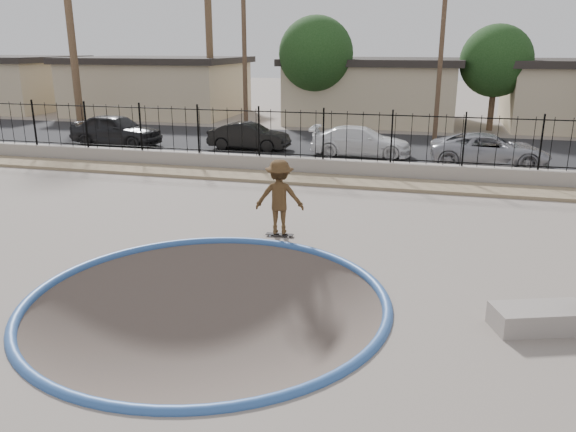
% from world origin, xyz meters
% --- Properties ---
extents(ground, '(120.00, 120.00, 2.20)m').
position_xyz_m(ground, '(0.00, 12.00, -1.10)').
color(ground, slate).
rests_on(ground, ground).
extents(bowl_pit, '(6.84, 6.84, 1.80)m').
position_xyz_m(bowl_pit, '(0.00, -1.00, 0.00)').
color(bowl_pit, '#4D423B').
rests_on(bowl_pit, ground).
extents(coping_ring, '(7.04, 7.04, 0.20)m').
position_xyz_m(coping_ring, '(0.00, -1.00, 0.00)').
color(coping_ring, '#2E5597').
rests_on(coping_ring, ground).
extents(rock_strip, '(42.00, 1.60, 0.11)m').
position_xyz_m(rock_strip, '(0.00, 9.20, 0.06)').
color(rock_strip, '#9C8C66').
rests_on(rock_strip, ground).
extents(retaining_wall, '(42.00, 0.45, 0.60)m').
position_xyz_m(retaining_wall, '(0.00, 10.30, 0.30)').
color(retaining_wall, gray).
rests_on(retaining_wall, ground).
extents(fence, '(40.00, 0.04, 1.80)m').
position_xyz_m(fence, '(0.00, 10.30, 1.50)').
color(fence, black).
rests_on(fence, retaining_wall).
extents(street, '(90.00, 8.00, 0.04)m').
position_xyz_m(street, '(0.00, 17.00, 0.02)').
color(street, black).
rests_on(street, ground).
extents(house_west_far, '(10.60, 8.60, 3.90)m').
position_xyz_m(house_west_far, '(-28.00, 26.50, 1.97)').
color(house_west_far, '#C0AF89').
rests_on(house_west_far, ground).
extents(house_west, '(11.60, 8.60, 3.90)m').
position_xyz_m(house_west, '(-15.00, 26.50, 1.97)').
color(house_west, '#C0AF89').
rests_on(house_west, ground).
extents(house_center, '(10.60, 8.60, 3.90)m').
position_xyz_m(house_center, '(0.00, 26.50, 1.97)').
color(house_center, '#C0AF89').
rests_on(house_center, ground).
extents(palm_mid, '(2.30, 2.30, 9.30)m').
position_xyz_m(palm_mid, '(-10.00, 24.00, 6.69)').
color(palm_mid, brown).
rests_on(palm_mid, ground).
extents(utility_pole_left, '(1.70, 0.24, 9.00)m').
position_xyz_m(utility_pole_left, '(-6.00, 19.00, 4.70)').
color(utility_pole_left, '#473323').
rests_on(utility_pole_left, ground).
extents(utility_pole_mid, '(1.70, 0.24, 9.50)m').
position_xyz_m(utility_pole_mid, '(4.00, 19.00, 4.96)').
color(utility_pole_mid, '#473323').
rests_on(utility_pole_mid, ground).
extents(street_tree_left, '(4.32, 4.32, 6.36)m').
position_xyz_m(street_tree_left, '(-3.00, 23.00, 4.19)').
color(street_tree_left, '#473323').
rests_on(street_tree_left, ground).
extents(street_tree_mid, '(3.96, 3.96, 5.83)m').
position_xyz_m(street_tree_mid, '(7.00, 24.00, 3.84)').
color(street_tree_mid, '#473323').
rests_on(street_tree_mid, ground).
extents(skater, '(1.33, 0.90, 1.89)m').
position_xyz_m(skater, '(0.33, 3.00, 0.95)').
color(skater, brown).
rests_on(skater, ground).
extents(skateboard, '(0.71, 0.21, 0.06)m').
position_xyz_m(skateboard, '(0.33, 3.00, 0.05)').
color(skateboard, black).
rests_on(skateboard, ground).
extents(concrete_ledge, '(1.74, 1.20, 0.40)m').
position_xyz_m(concrete_ledge, '(5.97, -0.58, 0.20)').
color(concrete_ledge, gray).
rests_on(concrete_ledge, ground).
extents(car_a, '(4.57, 2.13, 1.51)m').
position_xyz_m(car_a, '(-10.84, 13.87, 0.79)').
color(car_a, black).
rests_on(car_a, street).
extents(car_b, '(3.76, 1.37, 1.23)m').
position_xyz_m(car_b, '(-4.31, 14.48, 0.65)').
color(car_b, black).
rests_on(car_b, street).
extents(car_c, '(4.39, 1.81, 1.27)m').
position_xyz_m(car_c, '(0.90, 14.24, 0.67)').
color(car_c, white).
rests_on(car_c, street).
extents(car_d, '(4.70, 2.32, 1.28)m').
position_xyz_m(car_d, '(6.15, 13.40, 0.68)').
color(car_d, '#9B9CA4').
rests_on(car_d, street).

